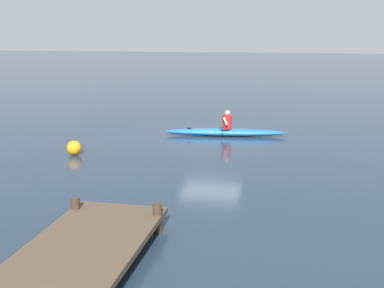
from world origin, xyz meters
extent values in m
plane|color=#1E2D3D|center=(0.00, 0.00, 0.00)|extent=(160.00, 160.00, 0.00)
ellipsoid|color=#1959A5|center=(-0.58, 0.05, 0.16)|extent=(5.05, 1.21, 0.32)
torus|color=black|center=(-0.60, 0.05, 0.30)|extent=(0.60, 0.60, 0.04)
cylinder|color=black|center=(0.91, 0.24, 0.31)|extent=(0.18, 0.18, 0.02)
cylinder|color=red|center=(-0.67, 0.04, 0.59)|extent=(0.35, 0.35, 0.54)
sphere|color=tan|center=(-0.67, 0.04, 0.97)|extent=(0.21, 0.21, 0.21)
cylinder|color=black|center=(-0.48, 0.07, 0.71)|extent=(0.29, 2.07, 0.03)
ellipsoid|color=red|center=(-0.61, 1.10, 0.71)|extent=(0.09, 0.40, 0.17)
ellipsoid|color=red|center=(-0.35, -0.97, 0.71)|extent=(0.09, 0.40, 0.17)
cylinder|color=tan|center=(-0.63, 0.32, 0.66)|extent=(0.23, 0.26, 0.34)
cylinder|color=tan|center=(-0.56, -0.22, 0.66)|extent=(0.20, 0.29, 0.34)
cylinder|color=#382B1E|center=(-0.50, 10.39, 0.33)|extent=(0.20, 0.20, 0.65)
cylinder|color=#382B1E|center=(1.39, 10.39, 0.33)|extent=(0.20, 0.20, 0.65)
sphere|color=orange|center=(4.22, 4.30, 0.26)|extent=(0.51, 0.51, 0.51)
torus|color=#333338|center=(4.22, 4.30, 0.54)|extent=(0.12, 0.12, 0.02)
camera|label=1|loc=(-3.25, 20.14, 4.30)|focal=46.33mm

